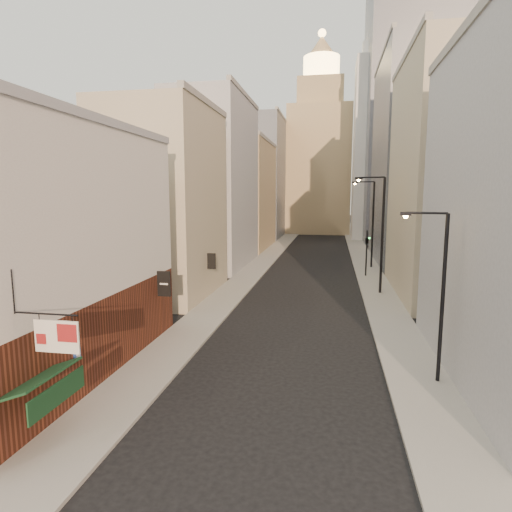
{
  "coord_description": "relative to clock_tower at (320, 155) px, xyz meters",
  "views": [
    {
      "loc": [
        2.31,
        -9.12,
        8.77
      ],
      "look_at": [
        -2.26,
        16.42,
        5.03
      ],
      "focal_mm": 30.0,
      "sensor_mm": 36.0,
      "label": 1
    }
  ],
  "objects": [
    {
      "name": "sidewalk_left",
      "position": [
        -5.5,
        -37.0,
        -17.56
      ],
      "size": [
        3.0,
        140.0,
        0.15
      ],
      "primitive_type": "cube",
      "color": "gray",
      "rests_on": "ground"
    },
    {
      "name": "sidewalk_right",
      "position": [
        7.5,
        -37.0,
        -17.56
      ],
      "size": [
        3.0,
        140.0,
        0.15
      ],
      "primitive_type": "cube",
      "color": "gray",
      "rests_on": "ground"
    },
    {
      "name": "near_building_left",
      "position": [
        -9.99,
        -83.0,
        -11.61
      ],
      "size": [
        8.3,
        23.04,
        12.3
      ],
      "color": "#602A1A",
      "rests_on": "ground"
    },
    {
      "name": "left_bldg_beige",
      "position": [
        -11.0,
        -66.0,
        -9.63
      ],
      "size": [
        8.0,
        12.0,
        16.0
      ],
      "primitive_type": "cube",
      "color": "tan",
      "rests_on": "ground"
    },
    {
      "name": "left_bldg_grey",
      "position": [
        -11.0,
        -50.0,
        -7.63
      ],
      "size": [
        8.0,
        16.0,
        20.0
      ],
      "primitive_type": "cube",
      "color": "#95959A",
      "rests_on": "ground"
    },
    {
      "name": "left_bldg_tan",
      "position": [
        -11.0,
        -32.0,
        -9.13
      ],
      "size": [
        8.0,
        18.0,
        17.0
      ],
      "primitive_type": "cube",
      "color": "tan",
      "rests_on": "ground"
    },
    {
      "name": "left_bldg_wingrid",
      "position": [
        -11.0,
        -12.0,
        -5.63
      ],
      "size": [
        8.0,
        20.0,
        24.0
      ],
      "primitive_type": "cube",
      "color": "gray",
      "rests_on": "ground"
    },
    {
      "name": "right_bldg_beige",
      "position": [
        13.0,
        -62.0,
        -7.63
      ],
      "size": [
        8.0,
        16.0,
        20.0
      ],
      "primitive_type": "cube",
      "color": "tan",
      "rests_on": "ground"
    },
    {
      "name": "right_bldg_wingrid",
      "position": [
        13.0,
        -42.0,
        -4.63
      ],
      "size": [
        8.0,
        20.0,
        26.0
      ],
      "primitive_type": "cube",
      "color": "gray",
      "rests_on": "ground"
    },
    {
      "name": "highrise",
      "position": [
        19.0,
        -14.0,
        8.02
      ],
      "size": [
        21.0,
        23.0,
        51.2
      ],
      "color": "gray",
      "rests_on": "ground"
    },
    {
      "name": "clock_tower",
      "position": [
        0.0,
        0.0,
        0.0
      ],
      "size": [
        14.0,
        14.0,
        44.9
      ],
      "color": "tan",
      "rests_on": "ground"
    },
    {
      "name": "white_tower",
      "position": [
        11.0,
        -14.0,
        0.97
      ],
      "size": [
        8.0,
        8.0,
        41.5
      ],
      "color": "silver",
      "rests_on": "ground"
    },
    {
      "name": "streetlamp_near",
      "position": [
        8.13,
        -80.95,
        -13.07
      ],
      "size": [
        2.08,
        0.58,
        7.99
      ],
      "rotation": [
        0.0,
        0.0,
        -0.2
      ],
      "color": "black",
      "rests_on": "ground"
    },
    {
      "name": "streetlamp_mid",
      "position": [
        7.37,
        -62.62,
        -11.74
      ],
      "size": [
        2.58,
        1.16,
        10.31
      ],
      "rotation": [
        0.0,
        0.0,
        -0.37
      ],
      "color": "black",
      "rests_on": "ground"
    },
    {
      "name": "streetlamp_far",
      "position": [
        7.76,
        -48.83,
        -11.74
      ],
      "size": [
        2.64,
        0.96,
        10.32
      ],
      "rotation": [
        0.0,
        0.0,
        -0.28
      ],
      "color": "black",
      "rests_on": "ground"
    },
    {
      "name": "traffic_light_right",
      "position": [
        6.96,
        -54.68,
        -13.84
      ],
      "size": [
        0.68,
        0.68,
        5.0
      ],
      "rotation": [
        0.0,
        0.0,
        2.88
      ],
      "color": "black",
      "rests_on": "ground"
    }
  ]
}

